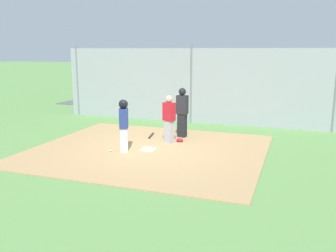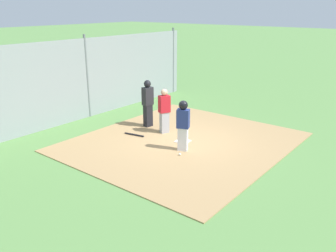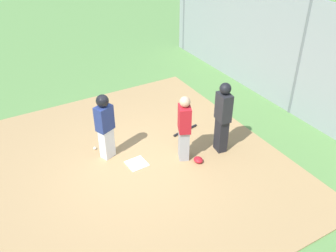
% 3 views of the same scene
% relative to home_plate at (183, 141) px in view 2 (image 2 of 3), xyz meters
% --- Properties ---
extents(ground_plane, '(140.00, 140.00, 0.00)m').
position_rel_home_plate_xyz_m(ground_plane, '(0.00, 0.00, -0.04)').
color(ground_plane, '#5B8947').
extents(dirt_infield, '(7.20, 6.40, 0.03)m').
position_rel_home_plate_xyz_m(dirt_infield, '(0.00, 0.00, -0.03)').
color(dirt_infield, '#A88456').
rests_on(dirt_infield, ground_plane).
extents(home_plate, '(0.46, 0.46, 0.02)m').
position_rel_home_plate_xyz_m(home_plate, '(0.00, 0.00, 0.00)').
color(home_plate, white).
rests_on(home_plate, dirt_infield).
extents(catcher, '(0.45, 0.39, 1.62)m').
position_rel_home_plate_xyz_m(catcher, '(-0.33, -1.06, 0.83)').
color(catcher, '#9E9EA3').
rests_on(catcher, dirt_infield).
extents(umpire, '(0.41, 0.31, 1.78)m').
position_rel_home_plate_xyz_m(umpire, '(-0.49, -2.00, 0.93)').
color(umpire, black).
rests_on(umpire, dirt_infield).
extents(runner, '(0.39, 0.45, 1.63)m').
position_rel_home_plate_xyz_m(runner, '(0.61, 0.45, 0.92)').
color(runner, silver).
rests_on(runner, dirt_infield).
extents(baseball_bat, '(0.21, 0.78, 0.06)m').
position_rel_home_plate_xyz_m(baseball_bat, '(0.60, -1.69, 0.02)').
color(baseball_bat, black).
rests_on(baseball_bat, dirt_infield).
extents(catcher_mask, '(0.24, 0.20, 0.12)m').
position_rel_home_plate_xyz_m(catcher_mask, '(-0.64, -1.27, 0.05)').
color(catcher_mask, '#B21923').
rests_on(catcher_mask, dirt_infield).
extents(baseball, '(0.07, 0.07, 0.07)m').
position_rel_home_plate_xyz_m(baseball, '(1.01, 0.64, 0.03)').
color(baseball, white).
rests_on(baseball, dirt_infield).
extents(backstop_fence, '(12.00, 0.10, 3.35)m').
position_rel_home_plate_xyz_m(backstop_fence, '(0.00, -4.83, 1.56)').
color(backstop_fence, '#93999E').
rests_on(backstop_fence, ground_plane).
extents(parking_lot, '(18.00, 5.20, 0.04)m').
position_rel_home_plate_xyz_m(parking_lot, '(0.00, -10.02, -0.02)').
color(parking_lot, '#515156').
rests_on(parking_lot, ground_plane).
extents(parked_car_green, '(4.36, 2.23, 1.28)m').
position_rel_home_plate_xyz_m(parked_car_green, '(-0.09, -9.68, 0.57)').
color(parked_car_green, '#235B38').
rests_on(parked_car_green, parking_lot).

